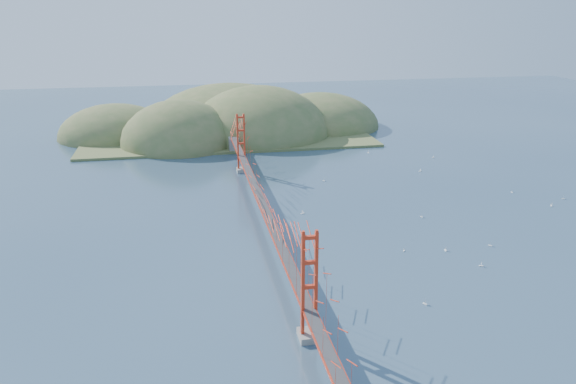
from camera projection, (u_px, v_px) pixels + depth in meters
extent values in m
plane|color=#324C65|center=(264.00, 227.00, 84.23)|extent=(320.00, 320.00, 0.00)
cube|color=gray|center=(309.00, 335.00, 56.19)|extent=(2.00, 2.40, 0.70)
cube|color=gray|center=(242.00, 170.00, 112.04)|extent=(2.00, 2.40, 0.70)
cube|color=red|center=(264.00, 207.00, 83.18)|extent=(1.40, 92.00, 0.16)
cube|color=red|center=(264.00, 208.00, 83.24)|extent=(1.33, 92.00, 0.24)
cube|color=#38383A|center=(264.00, 206.00, 83.15)|extent=(1.19, 92.00, 0.03)
cube|color=gray|center=(234.00, 145.00, 126.52)|extent=(2.20, 2.60, 3.30)
cube|color=olive|center=(227.00, 134.00, 143.72)|extent=(70.00, 40.00, 0.60)
ellipsoid|color=olive|center=(180.00, 144.00, 134.22)|extent=(28.00, 28.00, 21.00)
ellipsoid|color=olive|center=(259.00, 135.00, 143.37)|extent=(36.00, 36.00, 25.00)
ellipsoid|color=olive|center=(320.00, 126.00, 154.03)|extent=(32.00, 32.00, 18.00)
ellipsoid|color=olive|center=(116.00, 136.00, 142.53)|extent=(28.00, 28.00, 16.00)
ellipsoid|color=olive|center=(230.00, 123.00, 157.19)|extent=(44.00, 44.00, 22.00)
cube|color=white|center=(433.00, 158.00, 122.21)|extent=(0.53, 0.19, 0.10)
cylinder|color=white|center=(433.00, 156.00, 122.12)|extent=(0.02, 0.02, 0.57)
cube|color=white|center=(490.00, 246.00, 77.71)|extent=(0.50, 0.55, 0.10)
cylinder|color=white|center=(490.00, 244.00, 77.61)|extent=(0.02, 0.02, 0.61)
cube|color=white|center=(404.00, 251.00, 76.07)|extent=(0.43, 0.50, 0.09)
cylinder|color=white|center=(404.00, 249.00, 75.98)|extent=(0.01, 0.01, 0.55)
cube|color=white|center=(563.00, 199.00, 96.43)|extent=(0.51, 0.46, 0.10)
cylinder|color=white|center=(564.00, 197.00, 96.34)|extent=(0.02, 0.02, 0.57)
cube|color=white|center=(324.00, 181.00, 106.11)|extent=(0.54, 0.54, 0.10)
cylinder|color=white|center=(324.00, 179.00, 106.01)|extent=(0.02, 0.02, 0.63)
cube|color=white|center=(446.00, 250.00, 76.23)|extent=(0.19, 0.56, 0.10)
cylinder|color=white|center=(446.00, 248.00, 76.13)|extent=(0.02, 0.02, 0.61)
cube|color=white|center=(303.00, 213.00, 89.63)|extent=(0.64, 0.43, 0.11)
cylinder|color=white|center=(303.00, 211.00, 89.53)|extent=(0.02, 0.02, 0.66)
cube|color=white|center=(512.00, 192.00, 99.73)|extent=(0.28, 0.50, 0.09)
cylinder|color=white|center=(512.00, 191.00, 99.65)|extent=(0.01, 0.01, 0.52)
cube|color=white|center=(481.00, 266.00, 71.71)|extent=(0.61, 0.40, 0.11)
cylinder|color=white|center=(482.00, 264.00, 71.61)|extent=(0.02, 0.02, 0.63)
cube|color=white|center=(422.00, 217.00, 88.17)|extent=(0.40, 0.52, 0.09)
cylinder|color=white|center=(422.00, 215.00, 88.08)|extent=(0.01, 0.01, 0.55)
cube|color=white|center=(425.00, 304.00, 62.61)|extent=(0.47, 0.59, 0.10)
cylinder|color=white|center=(425.00, 302.00, 62.51)|extent=(0.02, 0.02, 0.63)
cube|color=white|center=(420.00, 171.00, 112.13)|extent=(0.64, 0.33, 0.11)
cylinder|color=white|center=(420.00, 170.00, 112.02)|extent=(0.02, 0.02, 0.66)
cube|color=white|center=(368.00, 153.00, 126.23)|extent=(0.34, 0.60, 0.10)
cylinder|color=white|center=(369.00, 151.00, 126.13)|extent=(0.02, 0.02, 0.63)
cube|color=white|center=(551.00, 206.00, 93.03)|extent=(0.47, 0.64, 0.11)
cylinder|color=white|center=(552.00, 204.00, 92.93)|extent=(0.02, 0.02, 0.67)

